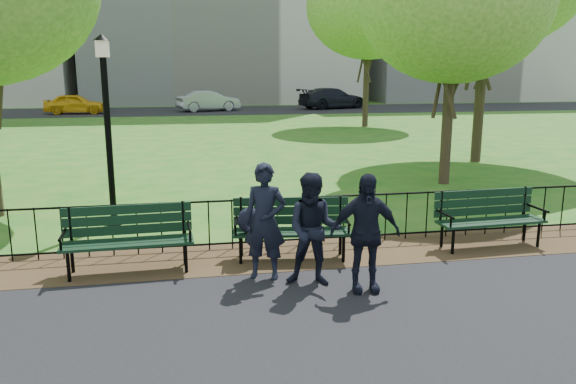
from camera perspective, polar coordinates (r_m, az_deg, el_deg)
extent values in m
plane|color=#1F631A|center=(8.21, 2.68, -9.77)|extent=(120.00, 120.00, 0.00)
cube|color=#3B2F18|center=(9.58, 0.63, -6.36)|extent=(60.00, 1.60, 0.01)
cube|color=black|center=(42.54, -8.21, 8.18)|extent=(70.00, 9.00, 0.01)
cylinder|color=black|center=(9.81, 0.08, -0.64)|extent=(24.00, 0.04, 0.04)
cylinder|color=black|center=(10.01, 0.08, -4.88)|extent=(24.00, 0.04, 0.04)
cylinder|color=black|center=(9.92, 0.08, -3.06)|extent=(0.02, 0.02, 0.90)
cube|color=black|center=(9.21, 0.37, -4.09)|extent=(1.97, 0.77, 0.04)
cube|color=black|center=(9.38, 0.28, -1.45)|extent=(1.91, 0.30, 0.48)
cylinder|color=black|center=(9.09, -4.84, -5.95)|extent=(0.05, 0.05, 0.48)
cylinder|color=black|center=(9.18, 5.66, -5.78)|extent=(0.05, 0.05, 0.48)
cylinder|color=black|center=(9.46, -4.76, -5.21)|extent=(0.05, 0.05, 0.48)
cylinder|color=black|center=(9.54, 5.33, -5.06)|extent=(0.05, 0.05, 0.48)
cylinder|color=black|center=(9.15, -5.32, -3.00)|extent=(0.12, 0.60, 0.04)
cylinder|color=black|center=(9.25, 6.01, -2.85)|extent=(0.12, 0.60, 0.04)
ellipsoid|color=black|center=(9.03, -3.93, -2.91)|extent=(0.42, 0.32, 0.43)
cube|color=black|center=(8.95, -15.94, -5.01)|extent=(1.99, 0.61, 0.04)
cube|color=black|center=(9.12, -16.00, -2.22)|extent=(1.97, 0.12, 0.49)
cylinder|color=black|center=(8.93, -21.41, -7.10)|extent=(0.05, 0.05, 0.49)
cylinder|color=black|center=(8.82, -10.33, -6.65)|extent=(0.05, 0.05, 0.49)
cylinder|color=black|center=(9.30, -21.07, -6.31)|extent=(0.05, 0.05, 0.49)
cylinder|color=black|center=(9.20, -10.46, -5.86)|extent=(0.05, 0.05, 0.49)
cylinder|color=black|center=(9.00, -21.94, -4.04)|extent=(0.07, 0.61, 0.04)
cylinder|color=black|center=(8.88, -10.01, -3.51)|extent=(0.07, 0.61, 0.04)
cube|color=black|center=(10.45, 19.94, -2.85)|extent=(1.94, 0.61, 0.04)
cube|color=black|center=(10.59, 19.28, -0.55)|extent=(1.92, 0.14, 0.48)
cylinder|color=black|center=(9.93, 16.41, -4.83)|extent=(0.05, 0.05, 0.48)
cylinder|color=black|center=(10.83, 24.10, -3.98)|extent=(0.05, 0.05, 0.48)
cylinder|color=black|center=(10.25, 15.35, -4.23)|extent=(0.05, 0.05, 0.48)
cylinder|color=black|center=(11.13, 22.91, -3.46)|extent=(0.05, 0.05, 0.48)
cylinder|color=black|center=(9.94, 15.65, -2.18)|extent=(0.07, 0.60, 0.04)
cylinder|color=black|center=(10.92, 24.00, -1.50)|extent=(0.07, 0.60, 0.04)
cylinder|color=black|center=(11.88, -17.23, -2.84)|extent=(0.29, 0.29, 0.17)
cylinder|color=black|center=(11.57, -17.74, 4.81)|extent=(0.13, 0.13, 3.36)
cube|color=beige|center=(11.49, -18.35, 13.66)|extent=(0.23, 0.23, 0.31)
cone|color=black|center=(11.50, -18.42, 14.70)|extent=(0.34, 0.34, 0.13)
cylinder|color=#2D2116|center=(15.80, 15.83, 6.06)|extent=(0.29, 0.29, 2.94)
ellipsoid|color=#498728|center=(15.80, 16.58, 18.11)|extent=(4.94, 4.94, 4.20)
cylinder|color=#2D2116|center=(19.96, 18.87, 8.53)|extent=(0.33, 0.33, 3.91)
cylinder|color=#2D2116|center=(30.81, 7.92, 10.17)|extent=(0.30, 0.30, 3.84)
ellipsoid|color=#498728|center=(30.95, 8.17, 18.23)|extent=(6.47, 6.47, 5.50)
imported|color=black|center=(8.32, -2.35, -3.01)|extent=(0.74, 0.61, 1.75)
imported|color=black|center=(8.08, 2.63, -3.84)|extent=(0.89, 0.65, 1.65)
imported|color=black|center=(7.91, 7.82, -4.14)|extent=(1.02, 0.49, 1.70)
imported|color=#F1B014|center=(41.69, -20.80, 8.38)|extent=(4.06, 1.65, 1.38)
imported|color=#989B9F|center=(41.97, -8.10, 9.16)|extent=(4.81, 2.86, 1.50)
imported|color=black|center=(44.39, 4.55, 9.48)|extent=(5.90, 3.76, 1.59)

